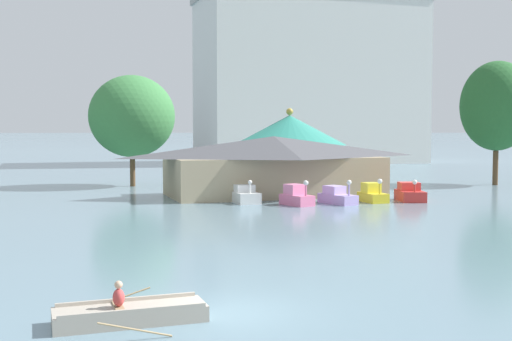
{
  "coord_description": "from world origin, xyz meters",
  "views": [
    {
      "loc": [
        -4.75,
        -17.78,
        5.26
      ],
      "look_at": [
        5.58,
        14.91,
        3.09
      ],
      "focal_mm": 45.87,
      "sensor_mm": 36.0,
      "label": 1
    }
  ],
  "objects": [
    {
      "name": "ground_plane",
      "position": [
        0.0,
        0.0,
        0.0
      ],
      "size": [
        2000.0,
        2000.0,
        0.0
      ],
      "primitive_type": "plane",
      "color": "slate"
    },
    {
      "name": "rowboat_with_rower",
      "position": [
        -2.76,
        -0.08,
        0.25
      ],
      "size": [
        4.13,
        3.26,
        1.18
      ],
      "rotation": [
        0.0,
        0.0,
        0.03
      ],
      "color": "#ADA393",
      "rests_on": "ground"
    },
    {
      "name": "pedal_boat_white",
      "position": [
        8.54,
        26.78,
        0.53
      ],
      "size": [
        1.62,
        2.5,
        1.71
      ],
      "rotation": [
        0.0,
        0.0,
        -1.55
      ],
      "color": "white",
      "rests_on": "ground"
    },
    {
      "name": "pedal_boat_pink",
      "position": [
        11.53,
        24.44,
        0.58
      ],
      "size": [
        1.95,
        2.73,
        1.79
      ],
      "rotation": [
        0.0,
        0.0,
        -1.28
      ],
      "color": "pink",
      "rests_on": "ground"
    },
    {
      "name": "pedal_boat_lavender",
      "position": [
        14.6,
        24.4,
        0.51
      ],
      "size": [
        2.05,
        3.23,
        1.76
      ],
      "rotation": [
        0.0,
        0.0,
        -1.3
      ],
      "color": "#B299D8",
      "rests_on": "ground"
    },
    {
      "name": "pedal_boat_yellow",
      "position": [
        17.5,
        24.6,
        0.55
      ],
      "size": [
        1.4,
        2.42,
        1.75
      ],
      "rotation": [
        0.0,
        0.0,
        -1.55
      ],
      "color": "yellow",
      "rests_on": "ground"
    },
    {
      "name": "pedal_boat_red",
      "position": [
        20.46,
        24.41,
        0.55
      ],
      "size": [
        2.4,
        3.24,
        1.66
      ],
      "rotation": [
        0.0,
        0.0,
        -1.84
      ],
      "color": "red",
      "rests_on": "ground"
    },
    {
      "name": "boathouse",
      "position": [
        12.28,
        31.38,
        2.47
      ],
      "size": [
        17.85,
        8.84,
        4.71
      ],
      "color": "tan",
      "rests_on": "ground"
    },
    {
      "name": "green_roof_pavilion",
      "position": [
        18.07,
        43.34,
        3.76
      ],
      "size": [
        11.29,
        11.29,
        7.37
      ],
      "color": "brown",
      "rests_on": "ground"
    },
    {
      "name": "shoreline_tree_mid",
      "position": [
        2.51,
        43.06,
        6.46
      ],
      "size": [
        7.86,
        7.86,
        10.22
      ],
      "color": "brown",
      "rests_on": "ground"
    },
    {
      "name": "shoreline_tree_right",
      "position": [
        35.39,
        34.13,
        7.44
      ],
      "size": [
        6.75,
        6.75,
        11.66
      ],
      "color": "brown",
      "rests_on": "ground"
    },
    {
      "name": "background_building_block",
      "position": [
        34.55,
        78.57,
        13.03
      ],
      "size": [
        34.79,
        16.49,
        26.01
      ],
      "color": "silver",
      "rests_on": "ground"
    }
  ]
}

